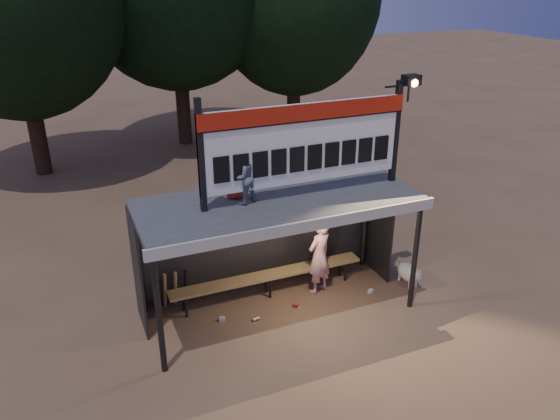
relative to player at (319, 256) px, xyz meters
The scene contains 10 objects.
ground 1.31m from the player, 163.96° to the right, with size 80.00×80.00×0.00m, color brown.
player is the anchor object (origin of this frame).
child_a 2.59m from the player, behind, with size 0.47×0.37×0.97m, color slate.
child_b 2.57m from the player, behind, with size 0.41×0.27×0.84m, color #B2261B.
dugout_shelter 1.44m from the player, behind, with size 5.10×2.08×2.32m.
scoreboard_assembly 2.58m from the player, 146.01° to the right, with size 4.10×0.27×1.99m.
bench 1.09m from the player, 165.18° to the left, with size 4.00×0.35×0.48m.
dog 1.99m from the player, 15.64° to the right, with size 0.36×0.81×0.49m.
bats 2.87m from the player, 169.20° to the left, with size 0.48×0.33×0.84m.
litter 0.94m from the player, 156.22° to the right, with size 3.18×1.09×0.08m.
Camera 1 is at (-3.41, -8.19, 6.05)m, focal length 35.00 mm.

